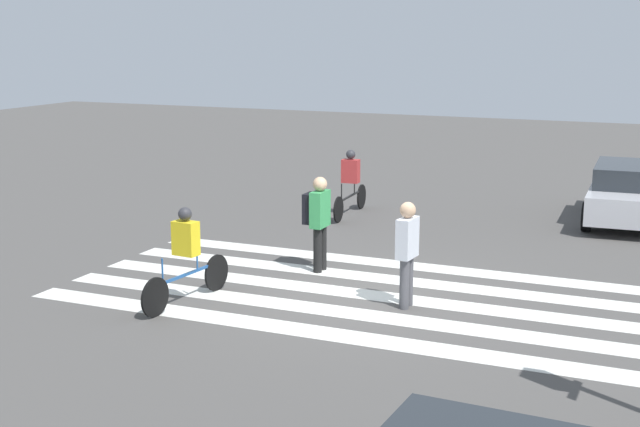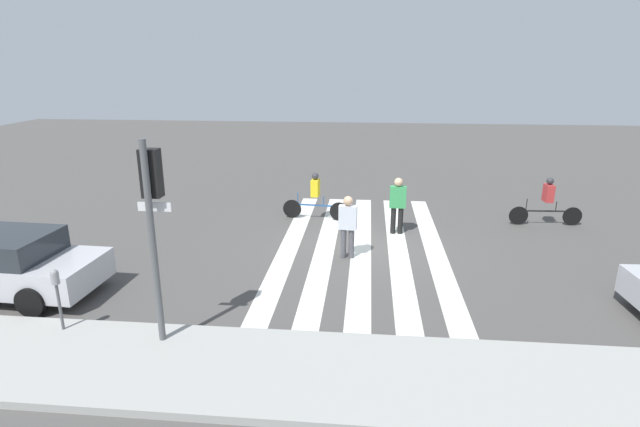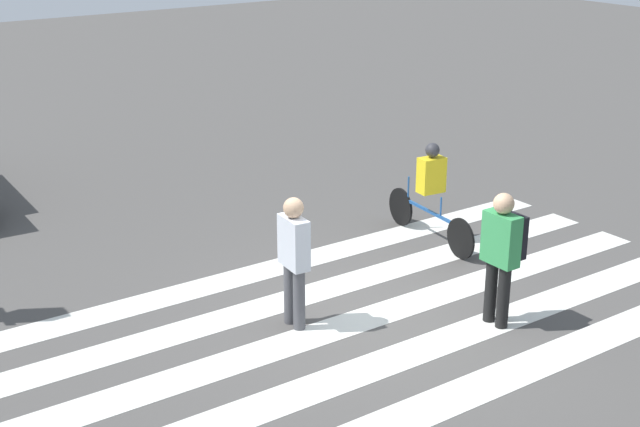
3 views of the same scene
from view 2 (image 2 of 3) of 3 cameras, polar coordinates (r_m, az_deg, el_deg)
ground_plane at (r=14.30m, az=4.75°, el=-3.78°), size 60.00×60.00×0.00m
sidewalk_curb at (r=8.71m, az=4.01°, el=-18.06°), size 36.00×2.50×0.14m
crosswalk_stripes at (r=14.30m, az=4.75°, el=-3.77°), size 4.64×10.00×0.01m
traffic_light at (r=9.09m, az=-18.61°, el=0.99°), size 0.60×0.50×3.85m
parking_meter at (r=10.63m, az=-27.90°, el=-7.41°), size 0.15×0.15×1.38m
pedestrian_adult_yellow_jacket at (r=13.18m, az=3.19°, el=-1.15°), size 0.49×0.25×1.71m
pedestrian_child_with_backpack at (r=15.24m, az=8.86°, el=1.43°), size 0.48×0.41×1.75m
cyclist_near_curb at (r=17.44m, az=24.57°, el=1.49°), size 2.30×0.41×1.57m
cyclist_mid_street at (r=16.45m, az=-0.54°, el=2.22°), size 2.21×0.42×1.58m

